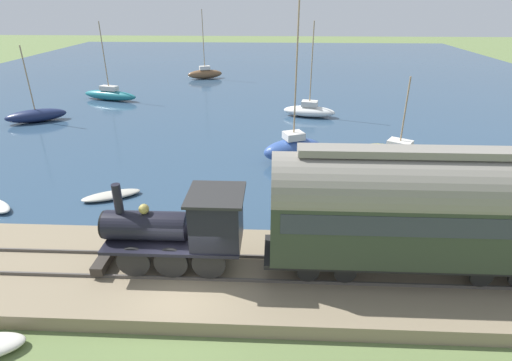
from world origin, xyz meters
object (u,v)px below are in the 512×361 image
at_px(sailboat_white, 309,110).
at_px(sailboat_blue, 293,148).
at_px(sailboat_teal, 110,94).
at_px(sailboat_brown, 205,73).
at_px(sailboat_yellow, 398,153).
at_px(rowboat_near_shore, 111,195).
at_px(passenger_coach, 417,208).
at_px(steam_locomotive, 185,225).
at_px(rowboat_mid_harbor, 352,181).
at_px(rowboat_off_pier, 397,203).
at_px(sailboat_navy, 36,115).

height_order(sailboat_white, sailboat_blue, sailboat_blue).
height_order(sailboat_teal, sailboat_brown, sailboat_brown).
distance_m(sailboat_yellow, rowboat_near_shore, 17.47).
distance_m(passenger_coach, sailboat_brown, 41.88).
bearing_deg(sailboat_brown, sailboat_white, -164.57).
xyz_separation_m(steam_locomotive, sailboat_teal, (27.58, 13.56, -1.76)).
bearing_deg(rowboat_mid_harbor, rowboat_off_pier, -86.99).
bearing_deg(rowboat_near_shore, sailboat_navy, 14.45).
distance_m(passenger_coach, sailboat_navy, 31.74).
bearing_deg(passenger_coach, sailboat_navy, 51.24).
bearing_deg(passenger_coach, sailboat_white, 4.43).
xyz_separation_m(steam_locomotive, rowboat_near_shore, (6.36, 5.38, -2.19)).
bearing_deg(sailboat_navy, steam_locomotive, -169.33).
distance_m(steam_locomotive, sailboat_teal, 30.78).
distance_m(steam_locomotive, sailboat_brown, 39.97).
bearing_deg(sailboat_navy, rowboat_mid_harbor, -144.31).
bearing_deg(rowboat_near_shore, sailboat_brown, -25.20).
xyz_separation_m(sailboat_white, sailboat_navy, (-2.63, 22.92, -0.01)).
relative_size(steam_locomotive, rowboat_off_pier, 2.58).
relative_size(sailboat_brown, sailboat_blue, 0.83).
distance_m(sailboat_teal, rowboat_off_pier, 31.35).
relative_size(passenger_coach, sailboat_blue, 1.03).
xyz_separation_m(sailboat_white, sailboat_blue, (-10.34, 1.80, 0.25)).
bearing_deg(rowboat_mid_harbor, sailboat_navy, 123.55).
bearing_deg(sailboat_navy, sailboat_white, -113.15).
bearing_deg(rowboat_mid_harbor, steam_locomotive, -162.61).
bearing_deg(rowboat_near_shore, sailboat_blue, -85.34).
bearing_deg(sailboat_brown, steam_locomotive, 168.91).
relative_size(sailboat_yellow, rowboat_near_shore, 1.73).
xyz_separation_m(sailboat_teal, sailboat_white, (-5.14, -19.64, -0.02)).
distance_m(passenger_coach, sailboat_yellow, 13.08).
height_order(rowboat_near_shore, rowboat_mid_harbor, rowboat_mid_harbor).
bearing_deg(sailboat_blue, rowboat_off_pier, -162.83).
height_order(sailboat_teal, sailboat_yellow, sailboat_teal).
height_order(passenger_coach, rowboat_mid_harbor, passenger_coach).
distance_m(steam_locomotive, sailboat_yellow, 16.68).
bearing_deg(steam_locomotive, sailboat_white, -15.18).
bearing_deg(sailboat_white, rowboat_mid_harbor, -162.58).
height_order(sailboat_yellow, sailboat_navy, sailboat_navy).
height_order(steam_locomotive, sailboat_white, sailboat_white).
bearing_deg(rowboat_near_shore, passenger_coach, -141.73).
xyz_separation_m(sailboat_brown, sailboat_yellow, (-27.12, -16.85, -0.14)).
distance_m(rowboat_near_shore, rowboat_off_pier, 14.65).
distance_m(sailboat_white, rowboat_mid_harbor, 13.84).
bearing_deg(steam_locomotive, sailboat_brown, 8.41).
xyz_separation_m(passenger_coach, rowboat_off_pier, (6.08, -1.45, -3.07)).
bearing_deg(passenger_coach, rowboat_mid_harbor, 2.32).
relative_size(passenger_coach, rowboat_near_shore, 3.28).
bearing_deg(passenger_coach, rowboat_off_pier, -13.38).
xyz_separation_m(sailboat_blue, rowboat_off_pier, (-6.01, -4.99, -0.62)).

